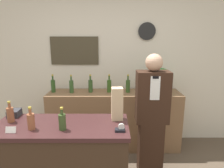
# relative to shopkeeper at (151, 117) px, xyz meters

# --- Properties ---
(back_wall) EXTENTS (5.20, 0.09, 2.70)m
(back_wall) POSITION_rel_shopkeeper_xyz_m (-0.57, 0.98, 0.56)
(back_wall) COLOR beige
(back_wall) RESTS_ON ground_plane
(back_shelf) EXTENTS (2.09, 0.48, 0.93)m
(back_shelf) POSITION_rel_shopkeeper_xyz_m (-0.47, 0.68, -0.33)
(back_shelf) COLOR brown
(back_shelf) RESTS_ON ground_plane
(shopkeeper) EXTENTS (0.40, 0.25, 1.60)m
(shopkeeper) POSITION_rel_shopkeeper_xyz_m (0.00, 0.00, 0.00)
(shopkeeper) COLOR #331E14
(shopkeeper) RESTS_ON ground_plane
(potted_plant) EXTENTS (0.31, 0.31, 0.39)m
(potted_plant) POSITION_rel_shopkeeper_xyz_m (0.27, 0.67, 0.35)
(potted_plant) COLOR #9E998E
(potted_plant) RESTS_ON back_shelf
(paper_bag) EXTENTS (0.12, 0.11, 0.33)m
(paper_bag) POSITION_rel_shopkeeper_xyz_m (-0.45, -0.46, 0.34)
(paper_bag) COLOR tan
(paper_bag) RESTS_ON display_counter
(tape_dispenser) EXTENTS (0.09, 0.06, 0.07)m
(tape_dispenser) POSITION_rel_shopkeeper_xyz_m (-0.43, -0.73, 0.19)
(tape_dispenser) COLOR black
(tape_dispenser) RESTS_ON display_counter
(price_card_left) EXTENTS (0.09, 0.02, 0.06)m
(price_card_left) POSITION_rel_shopkeeper_xyz_m (-1.39, -0.76, 0.20)
(price_card_left) COLOR white
(price_card_left) RESTS_ON display_counter
(gift_box) EXTENTS (0.12, 0.14, 0.07)m
(gift_box) POSITION_rel_shopkeeper_xyz_m (-1.54, -0.38, 0.21)
(gift_box) COLOR #2D2D33
(gift_box) RESTS_ON display_counter
(counter_bottle_0) EXTENTS (0.07, 0.07, 0.21)m
(counter_bottle_0) POSITION_rel_shopkeeper_xyz_m (-1.50, -0.53, 0.25)
(counter_bottle_0) COLOR brown
(counter_bottle_0) RESTS_ON display_counter
(counter_bottle_1) EXTENTS (0.07, 0.07, 0.21)m
(counter_bottle_1) POSITION_rel_shopkeeper_xyz_m (-1.23, -0.69, 0.25)
(counter_bottle_1) COLOR brown
(counter_bottle_1) RESTS_ON display_counter
(counter_bottle_2) EXTENTS (0.07, 0.07, 0.21)m
(counter_bottle_2) POSITION_rel_shopkeeper_xyz_m (-0.95, -0.70, 0.25)
(counter_bottle_2) COLOR #354923
(counter_bottle_2) RESTS_ON display_counter
(shelf_bottle_0) EXTENTS (0.07, 0.07, 0.29)m
(shelf_bottle_0) POSITION_rel_shopkeeper_xyz_m (-1.43, 0.70, 0.24)
(shelf_bottle_0) COLOR #2B4C20
(shelf_bottle_0) RESTS_ON back_shelf
(shelf_bottle_1) EXTENTS (0.07, 0.07, 0.29)m
(shelf_bottle_1) POSITION_rel_shopkeeper_xyz_m (-1.14, 0.66, 0.24)
(shelf_bottle_1) COLOR #345429
(shelf_bottle_1) RESTS_ON back_shelf
(shelf_bottle_2) EXTENTS (0.07, 0.07, 0.29)m
(shelf_bottle_2) POSITION_rel_shopkeeper_xyz_m (-0.84, 0.69, 0.24)
(shelf_bottle_2) COLOR #304E24
(shelf_bottle_2) RESTS_ON back_shelf
(shelf_bottle_3) EXTENTS (0.07, 0.07, 0.29)m
(shelf_bottle_3) POSITION_rel_shopkeeper_xyz_m (-0.55, 0.70, 0.24)
(shelf_bottle_3) COLOR #33571E
(shelf_bottle_3) RESTS_ON back_shelf
(shelf_bottle_4) EXTENTS (0.07, 0.07, 0.29)m
(shelf_bottle_4) POSITION_rel_shopkeeper_xyz_m (-0.25, 0.69, 0.24)
(shelf_bottle_4) COLOR #355424
(shelf_bottle_4) RESTS_ON back_shelf
(shelf_bottle_5) EXTENTS (0.07, 0.07, 0.29)m
(shelf_bottle_5) POSITION_rel_shopkeeper_xyz_m (0.05, 0.69, 0.24)
(shelf_bottle_5) COLOR #315529
(shelf_bottle_5) RESTS_ON back_shelf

